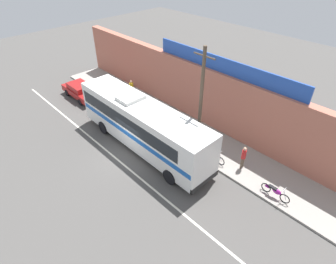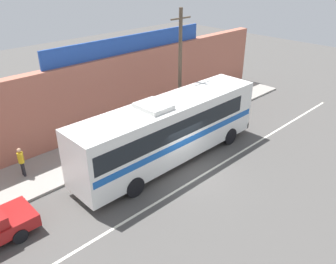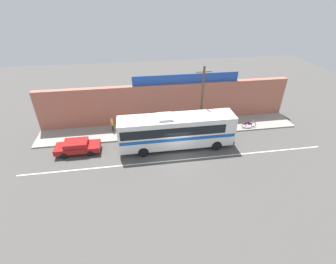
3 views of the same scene
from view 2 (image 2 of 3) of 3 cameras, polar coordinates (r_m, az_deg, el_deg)
name	(u,v)px [view 2 (image 2 of 3)]	position (r m, az deg, el deg)	size (l,w,h in m)	color
ground_plane	(188,171)	(18.62, 3.39, -6.52)	(70.00, 70.00, 0.00)	#4F4C49
sidewalk_slab	(129,138)	(21.92, -6.61, -0.94)	(30.00, 3.60, 0.14)	gray
storefront_facade	(106,95)	(22.58, -10.31, 6.15)	(30.00, 0.70, 4.80)	#B26651
storefront_billboard	(131,44)	(23.02, -6.17, 14.49)	(12.55, 0.12, 1.10)	#234CAD
road_center_stripe	(199,177)	(18.19, 5.26, -7.49)	(30.00, 0.14, 0.01)	silver
intercity_bus	(169,128)	(18.50, 0.17, 0.68)	(11.79, 2.61, 3.78)	white
utility_pole	(180,70)	(21.47, 2.01, 10.27)	(1.60, 0.22, 7.65)	brown
motorcycle_red	(193,116)	(23.71, 4.24, 2.75)	(1.84, 0.56, 0.94)	black
motorcycle_green	(232,99)	(27.10, 10.69, 5.51)	(1.83, 0.56, 0.94)	black
pedestrian_far_left	(21,160)	(19.04, -23.34, -4.32)	(0.30, 0.48, 1.61)	black
pedestrian_far_right	(202,98)	(25.23, 5.68, 5.62)	(0.30, 0.48, 1.71)	brown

